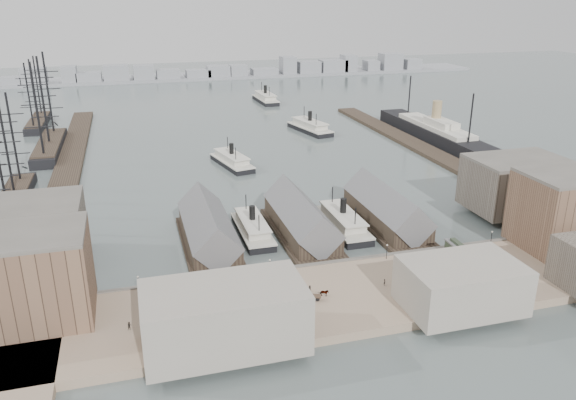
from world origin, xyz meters
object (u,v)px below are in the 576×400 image
object	(u,v)px
horse_cart_left	(173,309)
horse_cart_center	(322,294)
ocean_steamer	(435,132)
tram	(460,254)
horse_cart_right	(415,290)
ferry_docked_west	(253,228)

from	to	relation	value
horse_cart_left	horse_cart_center	bearing A→B (deg)	-87.35
ocean_steamer	tram	distance (m)	132.20
horse_cart_left	horse_cart_right	distance (m)	52.54
horse_cart_left	horse_cart_right	xyz separation A→B (m)	(52.12, -6.68, -0.01)
ferry_docked_west	horse_cart_right	size ratio (longest dim) A/B	5.63
ocean_steamer	horse_cart_center	world-z (taller)	ocean_steamer
ocean_steamer	horse_cart_center	xyz separation A→B (m)	(-98.87, -124.50, -1.12)
tram	horse_cart_right	size ratio (longest dim) A/B	2.47
horse_cart_right	tram	bearing A→B (deg)	-59.80
ocean_steamer	horse_cart_right	size ratio (longest dim) A/B	19.90
ocean_steamer	horse_cart_right	bearing A→B (deg)	-121.40
ocean_steamer	horse_cart_left	distance (m)	178.48
horse_cart_center	horse_cart_right	world-z (taller)	horse_cart_center
horse_cart_right	horse_cart_left	bearing A→B (deg)	81.87
horse_cart_left	horse_cart_right	size ratio (longest dim) A/B	1.04
ferry_docked_west	horse_cart_center	world-z (taller)	ferry_docked_west
ocean_steamer	horse_cart_center	bearing A→B (deg)	-128.45
tram	horse_cart_left	distance (m)	70.24
ocean_steamer	horse_cart_center	size ratio (longest dim) A/B	18.47
horse_cart_right	horse_cart_center	bearing A→B (deg)	78.35
horse_cart_center	tram	bearing A→B (deg)	-57.89
tram	horse_cart_left	world-z (taller)	tram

